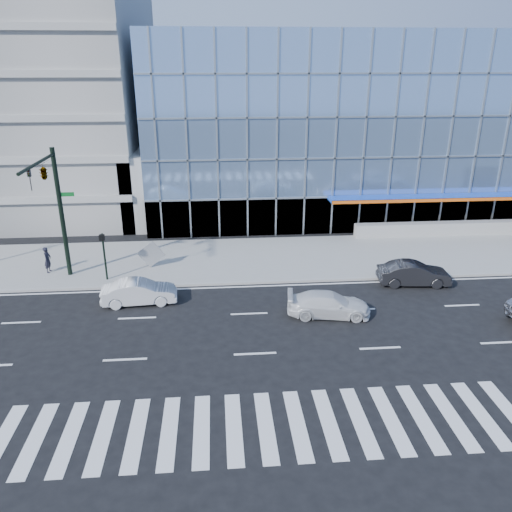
# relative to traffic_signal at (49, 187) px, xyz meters

# --- Properties ---
(ground) EXTENTS (160.00, 160.00, 0.00)m
(ground) POSITION_rel_traffic_signal_xyz_m (11.00, -4.57, -6.16)
(ground) COLOR black
(ground) RESTS_ON ground
(sidewalk) EXTENTS (120.00, 8.00, 0.15)m
(sidewalk) POSITION_rel_traffic_signal_xyz_m (11.00, 3.43, -6.09)
(sidewalk) COLOR gray
(sidewalk) RESTS_ON ground
(theatre_building) EXTENTS (42.00, 26.00, 15.00)m
(theatre_building) POSITION_rel_traffic_signal_xyz_m (25.00, 21.43, 1.34)
(theatre_building) COLOR #799CCA
(theatre_building) RESTS_ON ground
(parking_garage) EXTENTS (24.00, 24.00, 20.00)m
(parking_garage) POSITION_rel_traffic_signal_xyz_m (-9.00, 21.43, 3.84)
(parking_garage) COLOR gray
(parking_garage) RESTS_ON ground
(ramp_block) EXTENTS (6.00, 8.00, 6.00)m
(ramp_block) POSITION_rel_traffic_signal_xyz_m (5.00, 13.43, -3.16)
(ramp_block) COLOR gray
(ramp_block) RESTS_ON ground
(traffic_signal) EXTENTS (1.14, 5.74, 8.00)m
(traffic_signal) POSITION_rel_traffic_signal_xyz_m (0.00, 0.00, 0.00)
(traffic_signal) COLOR black
(traffic_signal) RESTS_ON sidewalk
(ped_signal_post) EXTENTS (0.30, 0.33, 3.00)m
(ped_signal_post) POSITION_rel_traffic_signal_xyz_m (2.50, 0.37, -4.02)
(ped_signal_post) COLOR black
(ped_signal_post) RESTS_ON sidewalk
(white_suv) EXTENTS (4.63, 2.36, 1.29)m
(white_suv) POSITION_rel_traffic_signal_xyz_m (15.25, -5.07, -5.52)
(white_suv) COLOR silver
(white_suv) RESTS_ON ground
(white_sedan) EXTENTS (4.27, 1.77, 1.38)m
(white_sedan) POSITION_rel_traffic_signal_xyz_m (4.93, -2.77, -5.48)
(white_sedan) COLOR silver
(white_sedan) RESTS_ON ground
(dark_sedan) EXTENTS (4.45, 1.90, 1.43)m
(dark_sedan) POSITION_rel_traffic_signal_xyz_m (21.29, -1.57, -5.45)
(dark_sedan) COLOR black
(dark_sedan) RESTS_ON ground
(pedestrian) EXTENTS (0.47, 0.66, 1.68)m
(pedestrian) POSITION_rel_traffic_signal_xyz_m (-1.45, 1.94, -5.18)
(pedestrian) COLOR black
(pedestrian) RESTS_ON sidewalk
(tilted_panel) EXTENTS (1.81, 0.30, 1.82)m
(tilted_panel) POSITION_rel_traffic_signal_xyz_m (5.08, 2.19, -5.10)
(tilted_panel) COLOR #959595
(tilted_panel) RESTS_ON sidewalk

